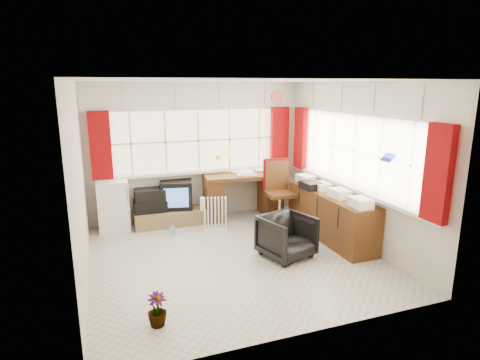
# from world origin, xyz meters

# --- Properties ---
(ground) EXTENTS (4.00, 4.00, 0.00)m
(ground) POSITION_xyz_m (0.00, 0.00, 0.00)
(ground) COLOR beige
(ground) RESTS_ON ground
(room_walls) EXTENTS (4.00, 4.00, 4.00)m
(room_walls) POSITION_xyz_m (0.00, 0.00, 1.50)
(room_walls) COLOR beige
(room_walls) RESTS_ON ground
(window_back) EXTENTS (3.70, 0.12, 3.60)m
(window_back) POSITION_xyz_m (0.00, 1.94, 0.95)
(window_back) COLOR #FFEBC9
(window_back) RESTS_ON room_walls
(window_right) EXTENTS (0.12, 3.70, 3.60)m
(window_right) POSITION_xyz_m (1.94, 0.00, 0.95)
(window_right) COLOR #FFEBC9
(window_right) RESTS_ON room_walls
(curtains) EXTENTS (3.83, 3.83, 1.15)m
(curtains) POSITION_xyz_m (0.92, 0.93, 1.46)
(curtains) COLOR #920708
(curtains) RESTS_ON room_walls
(overhead_cabinets) EXTENTS (3.98, 3.98, 0.48)m
(overhead_cabinets) POSITION_xyz_m (0.98, 0.98, 2.25)
(overhead_cabinets) COLOR white
(overhead_cabinets) RESTS_ON room_walls
(desk) EXTENTS (1.50, 0.84, 0.87)m
(desk) POSITION_xyz_m (0.76, 1.70, 0.46)
(desk) COLOR #583514
(desk) RESTS_ON ground
(desk_lamp) EXTENTS (0.17, 0.14, 0.46)m
(desk_lamp) POSITION_xyz_m (0.56, 1.89, 1.15)
(desk_lamp) COLOR #FDE60A
(desk_lamp) RESTS_ON desk
(task_chair) EXTENTS (0.51, 0.54, 1.16)m
(task_chair) POSITION_xyz_m (1.24, 1.18, 0.61)
(task_chair) COLOR black
(task_chair) RESTS_ON ground
(office_chair) EXTENTS (0.84, 0.85, 0.62)m
(office_chair) POSITION_xyz_m (0.72, -0.25, 0.31)
(office_chair) COLOR black
(office_chair) RESTS_ON ground
(radiator) EXTENTS (0.42, 0.25, 0.60)m
(radiator) POSITION_xyz_m (0.05, 1.10, 0.24)
(radiator) COLOR white
(radiator) RESTS_ON ground
(credenza) EXTENTS (0.50, 2.00, 0.85)m
(credenza) POSITION_xyz_m (1.73, 0.20, 0.39)
(credenza) COLOR #583514
(credenza) RESTS_ON ground
(file_tray) EXTENTS (0.30, 0.38, 0.12)m
(file_tray) POSITION_xyz_m (1.56, 0.56, 0.81)
(file_tray) COLOR black
(file_tray) RESTS_ON credenza
(tv_bench) EXTENTS (1.40, 0.50, 0.25)m
(tv_bench) POSITION_xyz_m (-0.55, 1.72, 0.12)
(tv_bench) COLOR olive
(tv_bench) RESTS_ON ground
(crt_tv) EXTENTS (0.65, 0.62, 0.51)m
(crt_tv) POSITION_xyz_m (-0.46, 1.87, 0.51)
(crt_tv) COLOR black
(crt_tv) RESTS_ON tv_bench
(hifi_stack) EXTENTS (0.58, 0.37, 0.41)m
(hifi_stack) POSITION_xyz_m (-0.94, 1.82, 0.45)
(hifi_stack) COLOR black
(hifi_stack) RESTS_ON tv_bench
(mini_fridge) EXTENTS (0.52, 0.53, 0.87)m
(mini_fridge) POSITION_xyz_m (-1.57, 1.80, 0.43)
(mini_fridge) COLOR white
(mini_fridge) RESTS_ON ground
(spray_bottle_a) EXTENTS (0.11, 0.12, 0.27)m
(spray_bottle_a) POSITION_xyz_m (0.05, 1.65, 0.14)
(spray_bottle_a) COLOR silver
(spray_bottle_a) RESTS_ON ground
(spray_bottle_b) EXTENTS (0.10, 0.10, 0.18)m
(spray_bottle_b) POSITION_xyz_m (-0.67, 1.20, 0.09)
(spray_bottle_b) COLOR #81C1B6
(spray_bottle_b) RESTS_ON ground
(flower_vase) EXTENTS (0.26, 0.26, 0.36)m
(flower_vase) POSITION_xyz_m (-1.30, -1.35, 0.18)
(flower_vase) COLOR black
(flower_vase) RESTS_ON ground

